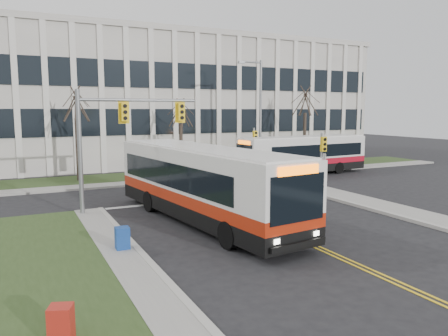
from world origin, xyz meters
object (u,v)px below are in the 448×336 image
bus_main (203,185)px  newspaper_box_blue (122,240)px  directory_sign (190,161)px  streetlight (259,110)px  bus_cross (303,156)px  newspaper_box_red (61,327)px

bus_main → newspaper_box_blue: bus_main is taller
directory_sign → newspaper_box_blue: bearing=-119.0°
streetlight → newspaper_box_blue: streetlight is taller
directory_sign → newspaper_box_blue: directory_sign is taller
directory_sign → bus_cross: 9.17m
bus_main → bus_cross: bearing=30.8°
directory_sign → bus_main: bus_main is taller
streetlight → bus_cross: streetlight is taller
directory_sign → newspaper_box_blue: size_ratio=2.11×
bus_main → newspaper_box_blue: size_ratio=13.55×
streetlight → bus_cross: size_ratio=0.81×
streetlight → bus_main: size_ratio=0.71×
streetlight → newspaper_box_red: streetlight is taller
bus_cross → newspaper_box_red: (-20.47, -19.15, -1.04)m
bus_cross → streetlight: bearing=-131.0°
streetlight → newspaper_box_red: 28.03m
bus_main → newspaper_box_red: size_ratio=13.55×
directory_sign → newspaper_box_red: 25.64m
streetlight → bus_cross: 5.19m
directory_sign → newspaper_box_blue: (-9.30, -16.77, -0.70)m
bus_main → streetlight: bearing=43.3°
streetlight → newspaper_box_red: (-17.53, -21.35, -4.72)m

